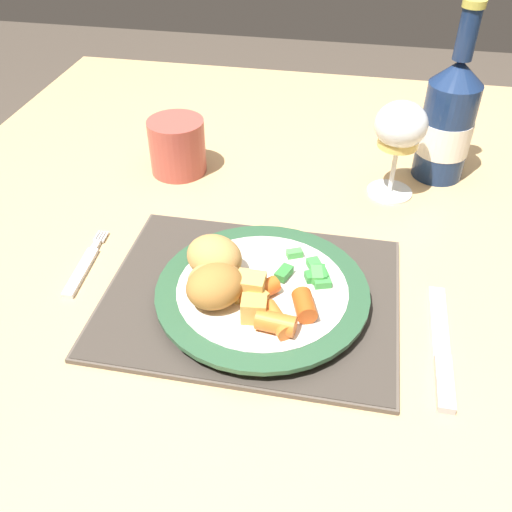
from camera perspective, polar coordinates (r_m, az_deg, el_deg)
The scene contains 13 objects.
ground_plane at distance 1.38m, azimuth 1.99°, elevation -21.69°, with size 6.00×6.00×0.00m, color #4C4238.
dining_table at distance 0.88m, azimuth 2.92°, elevation -0.30°, with size 1.10×1.06×0.74m.
placemat at distance 0.68m, azimuth -0.48°, elevation -3.98°, with size 0.34×0.27×0.01m.
dinner_plate at distance 0.66m, azimuth 0.24°, elevation -3.70°, with size 0.25×0.25×0.02m.
breaded_croquettes at distance 0.64m, azimuth -4.11°, elevation -1.76°, with size 0.10×0.13×0.05m.
green_beans_pile at distance 0.67m, azimuth 5.47°, elevation -1.56°, with size 0.07×0.06×0.01m.
glazed_carrots at distance 0.61m, azimuth 2.31°, elevation -5.40°, with size 0.09×0.09×0.02m.
fork at distance 0.75m, azimuth -16.83°, elevation -1.05°, with size 0.02×0.13×0.01m.
table_knife at distance 0.64m, azimuth 18.11°, elevation -9.35°, with size 0.02×0.18×0.01m.
wine_glass at distance 0.83m, azimuth 14.22°, elevation 12.11°, with size 0.07×0.07×0.14m.
bottle at distance 0.91m, azimuth 18.62°, elevation 12.69°, with size 0.08×0.08×0.26m.
roast_potatoes at distance 0.62m, azimuth -0.40°, elevation -4.05°, with size 0.04×0.06×0.03m.
drinking_cup at distance 0.90m, azimuth -7.89°, elevation 10.94°, with size 0.09×0.09×0.09m.
Camera 1 is at (0.08, -0.67, 1.20)m, focal length 40.00 mm.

